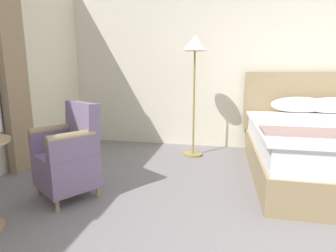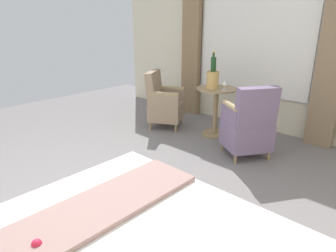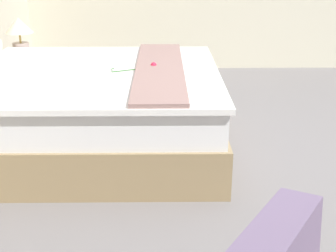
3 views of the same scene
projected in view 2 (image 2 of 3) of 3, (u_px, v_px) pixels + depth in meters
name	position (u px, v px, depth m)	size (l,w,h in m)	color
ground_plane	(67.00, 210.00, 2.75)	(8.08, 8.08, 0.00)	slate
wall_window_side	(256.00, 39.00, 4.58)	(0.27, 5.66, 2.75)	beige
side_table_round	(216.00, 108.00, 4.43)	(0.59, 0.59, 0.72)	#988059
champagne_bucket	(213.00, 77.00, 4.26)	(0.18, 0.18, 0.53)	tan
wine_glass_near_bucket	(224.00, 83.00, 4.19)	(0.07, 0.07, 0.13)	white
wine_glass_near_edge	(217.00, 78.00, 4.45)	(0.07, 0.07, 0.16)	white
armchair_by_window	(248.00, 126.00, 3.71)	(0.71, 0.71, 0.94)	#988059
armchair_facing_bed	(164.00, 102.00, 4.80)	(0.70, 0.71, 0.90)	#988059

